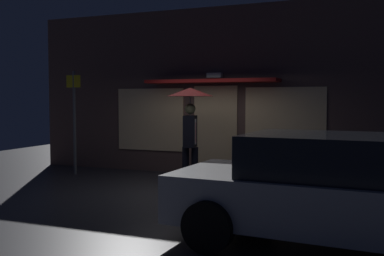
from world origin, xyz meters
The scene contains 6 objects.
ground_plane centered at (0.00, 0.00, 0.00)m, with size 18.00×18.00×0.00m, color #2D2D33.
building_facade centered at (0.00, 2.34, 2.04)m, with size 10.01×1.00×4.12m.
person_with_umbrella centered at (-0.08, 0.70, 1.61)m, with size 1.01×1.01×2.11m.
parked_car centered at (3.22, -2.43, 0.73)m, with size 4.42×2.23×1.41m.
street_sign_post centered at (-3.31, 1.03, 1.45)m, with size 0.40×0.07×2.56m.
sidewalk_bollard centered at (1.39, 1.20, 0.34)m, with size 0.29×0.29×0.69m, color #B2A899.
Camera 1 is at (3.45, -8.24, 1.83)m, focal length 41.90 mm.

